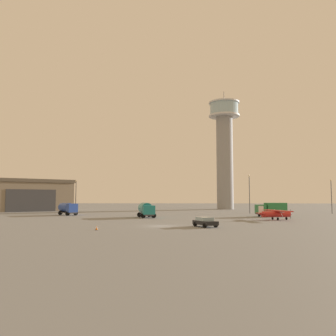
{
  "coord_description": "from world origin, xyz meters",
  "views": [
    {
      "loc": [
        3.47,
        -51.9,
        4.15
      ],
      "look_at": [
        0.15,
        19.85,
        10.15
      ],
      "focal_mm": 37.81,
      "sensor_mm": 36.0,
      "label": 1
    }
  ],
  "objects_px": {
    "truck_fuel_tanker_teal": "(146,209)",
    "light_post_east": "(331,193)",
    "car_black": "(205,222)",
    "light_post_west": "(76,193)",
    "control_tower": "(225,145)",
    "airplane_red": "(275,213)",
    "truck_fuel_tanker_blue": "(68,208)",
    "traffic_cone_near_left": "(97,228)",
    "truck_box_green": "(272,209)",
    "light_post_north": "(249,191)"
  },
  "relations": [
    {
      "from": "light_post_west",
      "to": "traffic_cone_near_left",
      "type": "relative_size",
      "value": 16.7
    },
    {
      "from": "car_black",
      "to": "light_post_north",
      "type": "relative_size",
      "value": 0.46
    },
    {
      "from": "airplane_red",
      "to": "truck_box_green",
      "type": "xyz_separation_m",
      "value": [
        2.17,
        11.9,
        0.45
      ]
    },
    {
      "from": "truck_box_green",
      "to": "truck_fuel_tanker_teal",
      "type": "xyz_separation_m",
      "value": [
        -27.01,
        -4.57,
        0.01
      ]
    },
    {
      "from": "truck_fuel_tanker_teal",
      "to": "traffic_cone_near_left",
      "type": "height_order",
      "value": "truck_fuel_tanker_teal"
    },
    {
      "from": "light_post_north",
      "to": "truck_fuel_tanker_blue",
      "type": "bearing_deg",
      "value": -166.13
    },
    {
      "from": "light_post_west",
      "to": "airplane_red",
      "type": "bearing_deg",
      "value": -34.62
    },
    {
      "from": "car_black",
      "to": "control_tower",
      "type": "bearing_deg",
      "value": 144.83
    },
    {
      "from": "truck_box_green",
      "to": "truck_fuel_tanker_teal",
      "type": "height_order",
      "value": "truck_fuel_tanker_teal"
    },
    {
      "from": "light_post_north",
      "to": "traffic_cone_near_left",
      "type": "bearing_deg",
      "value": -120.27
    },
    {
      "from": "light_post_north",
      "to": "light_post_west",
      "type": "bearing_deg",
      "value": 172.84
    },
    {
      "from": "car_black",
      "to": "airplane_red",
      "type": "bearing_deg",
      "value": 112.36
    },
    {
      "from": "truck_fuel_tanker_blue",
      "to": "truck_fuel_tanker_teal",
      "type": "bearing_deg",
      "value": 23.74
    },
    {
      "from": "truck_box_green",
      "to": "car_black",
      "type": "distance_m",
      "value": 32.17
    },
    {
      "from": "traffic_cone_near_left",
      "to": "control_tower",
      "type": "bearing_deg",
      "value": 72.6
    },
    {
      "from": "car_black",
      "to": "traffic_cone_near_left",
      "type": "bearing_deg",
      "value": -95.16
    },
    {
      "from": "car_black",
      "to": "light_post_west",
      "type": "height_order",
      "value": "light_post_west"
    },
    {
      "from": "control_tower",
      "to": "airplane_red",
      "type": "distance_m",
      "value": 64.82
    },
    {
      "from": "truck_fuel_tanker_teal",
      "to": "car_black",
      "type": "relative_size",
      "value": 1.51
    },
    {
      "from": "light_post_east",
      "to": "light_post_north",
      "type": "distance_m",
      "value": 20.97
    },
    {
      "from": "truck_fuel_tanker_teal",
      "to": "light_post_east",
      "type": "relative_size",
      "value": 0.79
    },
    {
      "from": "airplane_red",
      "to": "traffic_cone_near_left",
      "type": "xyz_separation_m",
      "value": [
        -28.06,
        -21.47,
        -0.96
      ]
    },
    {
      "from": "light_post_west",
      "to": "light_post_north",
      "type": "bearing_deg",
      "value": -7.16
    },
    {
      "from": "truck_fuel_tanker_blue",
      "to": "light_post_west",
      "type": "xyz_separation_m",
      "value": [
        -3.4,
        17.02,
        3.75
      ]
    },
    {
      "from": "control_tower",
      "to": "light_post_east",
      "type": "height_order",
      "value": "control_tower"
    },
    {
      "from": "car_black",
      "to": "light_post_west",
      "type": "bearing_deg",
      "value": -171.85
    },
    {
      "from": "light_post_east",
      "to": "control_tower",
      "type": "bearing_deg",
      "value": 124.4
    },
    {
      "from": "truck_fuel_tanker_teal",
      "to": "light_post_east",
      "type": "xyz_separation_m",
      "value": [
        45.99,
        19.45,
        3.56
      ]
    },
    {
      "from": "light_post_east",
      "to": "car_black",
      "type": "bearing_deg",
      "value": -129.39
    },
    {
      "from": "light_post_west",
      "to": "light_post_north",
      "type": "relative_size",
      "value": 0.9
    },
    {
      "from": "airplane_red",
      "to": "light_post_west",
      "type": "bearing_deg",
      "value": 130.46
    },
    {
      "from": "light_post_north",
      "to": "traffic_cone_near_left",
      "type": "height_order",
      "value": "light_post_north"
    },
    {
      "from": "light_post_north",
      "to": "control_tower",
      "type": "bearing_deg",
      "value": 94.09
    },
    {
      "from": "control_tower",
      "to": "light_post_north",
      "type": "distance_m",
      "value": 38.24
    },
    {
      "from": "control_tower",
      "to": "light_post_west",
      "type": "distance_m",
      "value": 56.32
    },
    {
      "from": "car_black",
      "to": "light_post_east",
      "type": "distance_m",
      "value": 55.46
    },
    {
      "from": "airplane_red",
      "to": "truck_fuel_tanker_blue",
      "type": "height_order",
      "value": "truck_fuel_tanker_blue"
    },
    {
      "from": "airplane_red",
      "to": "control_tower",
      "type": "bearing_deg",
      "value": 77.17
    },
    {
      "from": "airplane_red",
      "to": "truck_box_green",
      "type": "bearing_deg",
      "value": 64.72
    },
    {
      "from": "airplane_red",
      "to": "light_post_east",
      "type": "bearing_deg",
      "value": 36.76
    },
    {
      "from": "truck_fuel_tanker_blue",
      "to": "light_post_west",
      "type": "height_order",
      "value": "light_post_west"
    },
    {
      "from": "control_tower",
      "to": "light_post_east",
      "type": "relative_size",
      "value": 4.86
    },
    {
      "from": "truck_box_green",
      "to": "light_post_west",
      "type": "height_order",
      "value": "light_post_west"
    },
    {
      "from": "traffic_cone_near_left",
      "to": "truck_fuel_tanker_teal",
      "type": "bearing_deg",
      "value": 83.62
    },
    {
      "from": "truck_box_green",
      "to": "truck_fuel_tanker_blue",
      "type": "height_order",
      "value": "truck_box_green"
    },
    {
      "from": "control_tower",
      "to": "light_post_west",
      "type": "bearing_deg",
      "value": -148.42
    },
    {
      "from": "airplane_red",
      "to": "truck_box_green",
      "type": "relative_size",
      "value": 1.3
    },
    {
      "from": "truck_fuel_tanker_teal",
      "to": "light_post_west",
      "type": "height_order",
      "value": "light_post_west"
    },
    {
      "from": "truck_fuel_tanker_blue",
      "to": "light_post_east",
      "type": "xyz_separation_m",
      "value": [
        65.5,
        10.83,
        3.61
      ]
    },
    {
      "from": "light_post_east",
      "to": "truck_box_green",
      "type": "bearing_deg",
      "value": -141.91
    }
  ]
}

